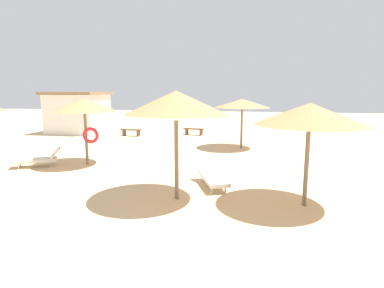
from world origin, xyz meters
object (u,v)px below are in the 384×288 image
Objects in this scene: parasol_0 at (176,103)px; beach_cabana at (78,112)px; parasol_5 at (310,114)px; lounger_1 at (38,159)px; bench_0 at (194,130)px; lounger_0 at (213,177)px; bench_1 at (131,131)px; parasol_6 at (242,103)px; parasol_4 at (84,106)px.

parasol_0 reaches higher than beach_cabana.
parasol_5 is 1.53× the size of lounger_1.
lounger_1 is 11.60m from bench_0.
bench_1 is (-7.19, 10.57, 0.03)m from lounger_0.
parasol_6 is at bearing 85.27° from lounger_0.
lounger_1 is 0.47× the size of beach_cabana.
beach_cabana reaches higher than parasol_6.
bench_0 is at bearing 17.66° from bench_1.
parasol_6 is 0.73× the size of beach_cabana.
lounger_0 is (-0.61, -7.36, -2.15)m from parasol_6.
parasol_6 is 8.70m from bench_1.
parasol_4 is at bearing -57.50° from beach_cabana.
lounger_0 is at bearing -9.51° from lounger_1.
parasol_0 is 1.64× the size of lounger_1.
parasol_0 is 3.64m from parasol_5.
lounger_0 is 12.28m from bench_0.
bench_0 is (-3.57, 4.56, -2.12)m from parasol_6.
parasol_4 reaches higher than bench_0.
parasol_6 is at bearing -22.38° from bench_1.
parasol_4 is at bearing -80.32° from bench_1.
bench_0 is (2.78, 9.88, -2.19)m from parasol_4.
lounger_0 is 1.03× the size of lounger_1.
lounger_1 is (-1.80, -0.77, -2.22)m from parasol_4.
parasol_0 is 7.62m from lounger_1.
parasol_4 is 6.48m from lounger_0.
parasol_6 is (1.48, 8.84, -0.34)m from parasol_0.
parasol_5 is 0.71× the size of beach_cabana.
parasol_6 is 7.69m from lounger_0.
parasol_6 is 1.95× the size of bench_0.
beach_cabana reaches higher than lounger_1.
parasol_5 is 1.91× the size of bench_0.
parasol_6 is (-2.14, 8.65, -0.07)m from parasol_5.
beach_cabana is (-4.59, 0.96, 1.21)m from bench_1.
bench_1 is at bearing 129.97° from parasol_5.
lounger_1 is at bearing -113.26° from bench_0.
parasol_5 is at bearing -41.40° from beach_cabana.
parasol_4 reaches higher than parasol_5.
lounger_0 is 0.48× the size of beach_cabana.
lounger_1 reaches higher than bench_0.
parasol_5 reaches higher than lounger_1.
parasol_0 is 1.11× the size of parasol_4.
lounger_0 is at bearing -19.52° from parasol_4.
parasol_0 reaches higher than lounger_1.
parasol_0 is at bearing -22.37° from lounger_1.
lounger_1 reaches higher than lounger_0.
parasol_0 is at bearing -120.50° from lounger_0.
parasol_4 is 1.48× the size of lounger_1.
parasol_5 is at bearing -50.03° from bench_1.
lounger_1 is (-6.67, 2.74, -2.48)m from parasol_0.
beach_cabana is (-14.53, 12.81, -0.98)m from parasol_5.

